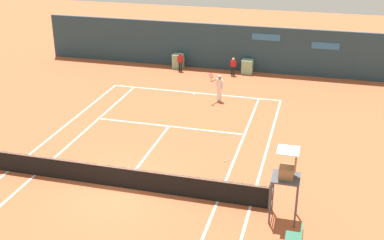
# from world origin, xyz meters

# --- Properties ---
(ground_plane) EXTENTS (80.00, 80.00, 0.01)m
(ground_plane) POSITION_xyz_m (-0.00, 0.58, 0.00)
(ground_plane) COLOR #B25633
(tennis_net) EXTENTS (12.10, 0.10, 1.07)m
(tennis_net) POSITION_xyz_m (0.00, 0.00, 0.51)
(tennis_net) COLOR #4C4C51
(tennis_net) RESTS_ON ground_plane
(sponsor_back_wall) EXTENTS (25.00, 1.02, 3.18)m
(sponsor_back_wall) POSITION_xyz_m (0.01, 16.97, 1.54)
(sponsor_back_wall) COLOR #233D4C
(sponsor_back_wall) RESTS_ON ground_plane
(umpire_chair) EXTENTS (1.00, 1.00, 2.82)m
(umpire_chair) POSITION_xyz_m (6.57, -0.50, 1.84)
(umpire_chair) COLOR #47474C
(umpire_chair) RESTS_ON ground_plane
(player_on_baseline) EXTENTS (0.80, 0.63, 1.80)m
(player_on_baseline) POSITION_xyz_m (1.73, 10.75, 0.95)
(player_on_baseline) COLOR white
(player_on_baseline) RESTS_ON ground_plane
(ball_kid_centre_post) EXTENTS (0.43, 0.22, 1.31)m
(ball_kid_centre_post) POSITION_xyz_m (-2.10, 15.74, 0.75)
(ball_kid_centre_post) COLOR black
(ball_kid_centre_post) RESTS_ON ground_plane
(ball_kid_left_post) EXTENTS (0.41, 0.18, 1.24)m
(ball_kid_left_post) POSITION_xyz_m (1.65, 15.74, 0.72)
(ball_kid_left_post) COLOR black
(ball_kid_left_post) RESTS_ON ground_plane
(tennis_ball_mid_court) EXTENTS (0.07, 0.07, 0.07)m
(tennis_ball_mid_court) POSITION_xyz_m (3.59, 3.28, 0.03)
(tennis_ball_mid_court) COLOR #CCE033
(tennis_ball_mid_court) RESTS_ON ground_plane
(tennis_ball_near_service_line) EXTENTS (0.07, 0.07, 0.07)m
(tennis_ball_near_service_line) POSITION_xyz_m (4.30, 8.60, 0.03)
(tennis_ball_near_service_line) COLOR #CCE033
(tennis_ball_near_service_line) RESTS_ON ground_plane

